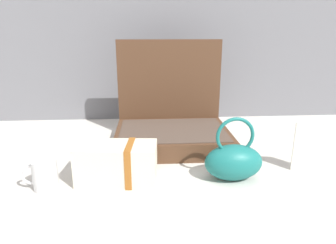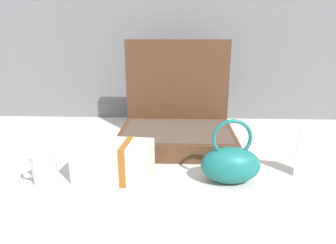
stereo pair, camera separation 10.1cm
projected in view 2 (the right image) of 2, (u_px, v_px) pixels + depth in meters
ground_plane at (161, 160)px, 1.08m from camera, size 6.00×6.00×0.00m
open_suitcase at (177, 122)px, 1.23m from camera, size 0.45×0.36×0.42m
teal_pouch_handbag at (230, 163)px, 0.91m from camera, size 0.19×0.12×0.20m
cream_toiletry_bag at (115, 161)px, 0.93m from camera, size 0.25×0.14×0.12m
coffee_mug at (44, 168)px, 0.91m from camera, size 0.11×0.07×0.09m
info_card_left at (310, 153)px, 0.93m from camera, size 0.08×0.02×0.17m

